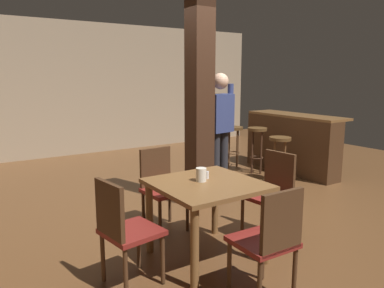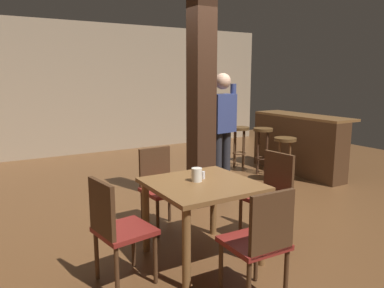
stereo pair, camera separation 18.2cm
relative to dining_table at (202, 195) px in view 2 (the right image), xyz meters
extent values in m
plane|color=brown|center=(0.94, 0.88, -0.61)|extent=(10.80, 10.80, 0.00)
cube|color=gray|center=(0.94, 5.38, 0.79)|extent=(8.00, 0.10, 2.80)
cube|color=#382114|center=(0.78, 1.26, 0.79)|extent=(0.28, 0.28, 2.80)
cube|color=brown|center=(0.00, 0.00, 0.10)|extent=(0.92, 0.92, 0.04)
cylinder|color=brown|center=(0.39, 0.39, -0.26)|extent=(0.07, 0.07, 0.69)
cylinder|color=brown|center=(-0.39, 0.39, -0.26)|extent=(0.07, 0.07, 0.69)
cylinder|color=brown|center=(0.39, -0.39, -0.26)|extent=(0.07, 0.07, 0.69)
cylinder|color=brown|center=(-0.39, -0.39, -0.26)|extent=(0.07, 0.07, 0.69)
cube|color=maroon|center=(-0.01, -0.75, -0.16)|extent=(0.43, 0.43, 0.04)
cube|color=#422816|center=(-0.02, -0.94, 0.07)|extent=(0.38, 0.05, 0.45)
cylinder|color=#422816|center=(-0.18, -0.57, -0.38)|extent=(0.04, 0.04, 0.43)
cylinder|color=#422816|center=(0.17, -0.58, -0.38)|extent=(0.04, 0.04, 0.43)
cylinder|color=#422816|center=(-0.19, -0.92, -0.38)|extent=(0.04, 0.04, 0.43)
cylinder|color=#422816|center=(0.16, -0.93, -0.38)|extent=(0.04, 0.04, 0.43)
cube|color=maroon|center=(-0.02, 0.75, -0.16)|extent=(0.44, 0.44, 0.04)
cube|color=#422816|center=(-0.03, 0.95, 0.07)|extent=(0.38, 0.06, 0.45)
cylinder|color=#422816|center=(0.17, 0.59, -0.38)|extent=(0.04, 0.04, 0.43)
cylinder|color=#422816|center=(-0.18, 0.57, -0.38)|extent=(0.04, 0.04, 0.43)
cylinder|color=#422816|center=(0.14, 0.94, -0.38)|extent=(0.04, 0.04, 0.43)
cylinder|color=#422816|center=(-0.20, 0.92, -0.38)|extent=(0.04, 0.04, 0.43)
cube|color=maroon|center=(0.77, 0.01, -0.16)|extent=(0.46, 0.46, 0.04)
cube|color=#422816|center=(0.97, 0.03, 0.07)|extent=(0.07, 0.38, 0.45)
cylinder|color=#422816|center=(0.62, -0.18, -0.38)|extent=(0.04, 0.04, 0.43)
cylinder|color=#422816|center=(0.58, 0.16, -0.38)|extent=(0.04, 0.04, 0.43)
cylinder|color=#422816|center=(0.97, -0.15, -0.38)|extent=(0.04, 0.04, 0.43)
cylinder|color=#422816|center=(0.93, 0.20, -0.38)|extent=(0.04, 0.04, 0.43)
cube|color=maroon|center=(-0.76, -0.04, -0.16)|extent=(0.48, 0.48, 0.04)
cube|color=#422816|center=(-0.95, -0.07, 0.07)|extent=(0.09, 0.38, 0.45)
cylinder|color=#422816|center=(-0.62, 0.16, -0.38)|extent=(0.04, 0.04, 0.43)
cylinder|color=#422816|center=(-0.57, -0.18, -0.38)|extent=(0.04, 0.04, 0.43)
cylinder|color=#422816|center=(-0.96, 0.11, -0.38)|extent=(0.04, 0.04, 0.43)
cylinder|color=#422816|center=(-0.91, -0.24, -0.38)|extent=(0.04, 0.04, 0.43)
cylinder|color=silver|center=(-0.02, 0.06, 0.19)|extent=(0.10, 0.10, 0.13)
cylinder|color=silver|center=(0.07, 0.10, 0.16)|extent=(0.03, 0.03, 0.07)
cube|color=navy|center=(1.09, 1.24, 0.59)|extent=(0.36, 0.24, 0.50)
sphere|color=tan|center=(1.09, 1.24, 1.01)|extent=(0.24, 0.24, 0.21)
cylinder|color=#232328|center=(1.17, 1.25, -0.13)|extent=(0.14, 0.14, 0.95)
cylinder|color=#232328|center=(1.01, 1.23, -0.13)|extent=(0.14, 0.14, 0.95)
cylinder|color=navy|center=(1.29, 1.26, 0.74)|extent=(0.09, 0.09, 0.46)
cylinder|color=navy|center=(0.90, 1.21, 0.74)|extent=(0.09, 0.09, 0.46)
cube|color=brown|center=(3.18, 1.78, 0.39)|extent=(0.56, 1.85, 0.04)
cube|color=#422816|center=(3.08, 1.78, -0.12)|extent=(0.36, 1.85, 0.98)
cylinder|color=#4C3319|center=(2.46, 1.45, 0.09)|extent=(0.34, 0.34, 0.05)
torus|color=brown|center=(2.46, 1.45, -0.36)|extent=(0.24, 0.24, 0.02)
cylinder|color=brown|center=(2.46, 1.56, -0.27)|extent=(0.03, 0.03, 0.68)
cylinder|color=brown|center=(2.46, 1.34, -0.27)|extent=(0.03, 0.03, 0.68)
cylinder|color=brown|center=(2.57, 1.45, -0.27)|extent=(0.03, 0.03, 0.68)
cylinder|color=brown|center=(2.35, 1.45, -0.27)|extent=(0.03, 0.03, 0.68)
cylinder|color=#4C3319|center=(2.54, 2.06, 0.17)|extent=(0.33, 0.33, 0.05)
torus|color=#382114|center=(2.54, 2.06, -0.34)|extent=(0.24, 0.24, 0.02)
cylinder|color=#382114|center=(2.54, 2.17, -0.23)|extent=(0.03, 0.03, 0.75)
cylinder|color=#382114|center=(2.54, 1.95, -0.23)|extent=(0.03, 0.03, 0.75)
cylinder|color=#382114|center=(2.65, 2.06, -0.23)|extent=(0.03, 0.03, 0.75)
cylinder|color=#382114|center=(2.43, 2.06, -0.23)|extent=(0.03, 0.03, 0.75)
cylinder|color=#4C3319|center=(2.51, 2.67, 0.11)|extent=(0.36, 0.36, 0.05)
torus|color=#422816|center=(2.51, 2.67, -0.36)|extent=(0.25, 0.25, 0.02)
cylinder|color=#422816|center=(2.51, 2.79, -0.26)|extent=(0.03, 0.03, 0.70)
cylinder|color=#422816|center=(2.51, 2.56, -0.26)|extent=(0.03, 0.03, 0.70)
cylinder|color=#422816|center=(2.63, 2.67, -0.26)|extent=(0.03, 0.03, 0.70)
cylinder|color=#422816|center=(2.40, 2.67, -0.26)|extent=(0.03, 0.03, 0.70)
camera|label=1|loc=(-1.91, -2.68, 1.08)|focal=35.00mm
camera|label=2|loc=(-1.76, -2.77, 1.08)|focal=35.00mm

